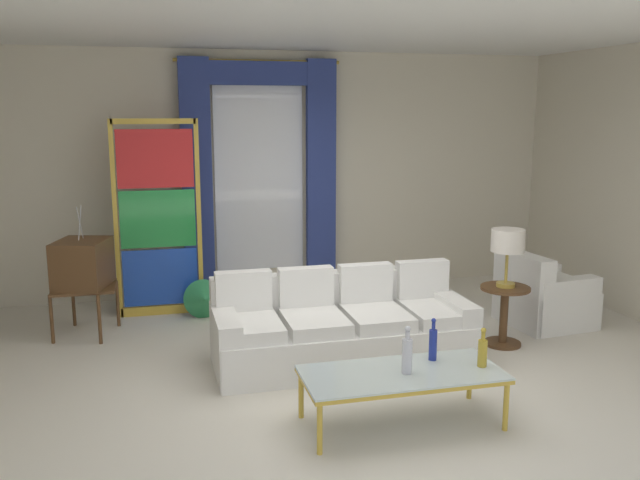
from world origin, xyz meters
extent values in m
plane|color=silver|center=(0.00, 0.00, 0.00)|extent=(16.00, 16.00, 0.00)
cube|color=beige|center=(0.00, 3.06, 1.50)|extent=(8.00, 0.12, 3.00)
cube|color=white|center=(0.00, 0.80, 3.02)|extent=(8.00, 7.60, 0.04)
cube|color=white|center=(-0.22, 2.98, 1.55)|extent=(1.10, 0.02, 2.50)
cylinder|color=gold|center=(-0.22, 2.90, 2.86)|extent=(2.00, 0.04, 0.04)
cube|color=navy|center=(-0.99, 2.88, 1.55)|extent=(0.36, 0.12, 2.70)
cube|color=navy|center=(0.55, 2.88, 1.55)|extent=(0.36, 0.12, 2.70)
cube|color=navy|center=(-0.22, 2.88, 2.72)|extent=(1.80, 0.10, 0.28)
cube|color=white|center=(0.10, 0.32, 0.19)|extent=(2.32, 0.90, 0.38)
cube|color=white|center=(0.10, 0.69, 0.39)|extent=(2.32, 0.20, 0.78)
cube|color=white|center=(1.17, 0.32, 0.28)|extent=(0.20, 0.86, 0.56)
cube|color=white|center=(-0.97, 0.32, 0.28)|extent=(0.20, 0.86, 0.56)
cube|color=white|center=(0.97, 0.27, 0.44)|extent=(0.53, 0.74, 0.12)
cube|color=white|center=(0.97, 0.59, 0.66)|extent=(0.51, 0.14, 0.40)
cube|color=white|center=(0.39, 0.27, 0.44)|extent=(0.53, 0.74, 0.12)
cube|color=white|center=(0.39, 0.59, 0.66)|extent=(0.51, 0.14, 0.40)
cube|color=white|center=(-0.19, 0.27, 0.44)|extent=(0.53, 0.74, 0.12)
cube|color=white|center=(-0.19, 0.59, 0.66)|extent=(0.51, 0.14, 0.40)
cube|color=white|center=(-0.77, 0.27, 0.44)|extent=(0.53, 0.74, 0.12)
cube|color=white|center=(-0.77, 0.59, 0.66)|extent=(0.51, 0.14, 0.40)
cube|color=silver|center=(0.18, -0.95, 0.40)|extent=(1.47, 0.65, 0.02)
cube|color=gold|center=(0.18, -0.64, 0.38)|extent=(1.47, 0.04, 0.03)
cube|color=gold|center=(0.18, -1.25, 0.38)|extent=(1.47, 0.04, 0.03)
cube|color=gold|center=(-0.54, -0.95, 0.38)|extent=(0.04, 0.65, 0.03)
cube|color=gold|center=(0.90, -0.95, 0.38)|extent=(0.04, 0.65, 0.03)
cylinder|color=gold|center=(-0.52, -0.66, 0.19)|extent=(0.04, 0.04, 0.38)
cylinder|color=gold|center=(0.88, -0.66, 0.19)|extent=(0.04, 0.04, 0.38)
cylinder|color=gold|center=(-0.52, -1.23, 0.19)|extent=(0.04, 0.04, 0.38)
cylinder|color=gold|center=(0.88, -1.23, 0.19)|extent=(0.04, 0.04, 0.38)
cylinder|color=silver|center=(0.20, -0.98, 0.54)|extent=(0.07, 0.07, 0.26)
cylinder|color=silver|center=(0.20, -0.98, 0.70)|extent=(0.03, 0.03, 0.06)
sphere|color=silver|center=(0.20, -0.98, 0.75)|extent=(0.04, 0.04, 0.04)
cylinder|color=navy|center=(0.49, -0.78, 0.53)|extent=(0.06, 0.06, 0.24)
cylinder|color=navy|center=(0.49, -0.78, 0.68)|extent=(0.03, 0.03, 0.06)
sphere|color=navy|center=(0.49, -0.78, 0.72)|extent=(0.04, 0.04, 0.04)
cylinder|color=gold|center=(0.79, -1.00, 0.51)|extent=(0.07, 0.07, 0.20)
cylinder|color=gold|center=(0.79, -1.00, 0.64)|extent=(0.03, 0.03, 0.06)
sphere|color=gold|center=(0.79, -1.00, 0.69)|extent=(0.04, 0.04, 0.04)
cube|color=brown|center=(-2.25, 1.76, 0.50)|extent=(0.62, 0.54, 0.03)
cylinder|color=brown|center=(-2.55, 1.55, 0.25)|extent=(0.04, 0.04, 0.50)
cylinder|color=brown|center=(-2.40, 2.09, 0.25)|extent=(0.04, 0.04, 0.50)
cylinder|color=brown|center=(-2.09, 1.42, 0.25)|extent=(0.04, 0.04, 0.50)
cylinder|color=brown|center=(-1.94, 1.96, 0.25)|extent=(0.04, 0.04, 0.50)
cube|color=brown|center=(-2.25, 1.76, 0.76)|extent=(0.61, 0.67, 0.48)
cube|color=black|center=(-2.47, 1.82, 0.78)|extent=(0.12, 0.38, 0.30)
cylinder|color=gold|center=(-2.50, 1.74, 0.59)|extent=(0.02, 0.04, 0.04)
cylinder|color=gold|center=(-2.45, 1.90, 0.59)|extent=(0.02, 0.04, 0.04)
cylinder|color=silver|center=(-2.25, 1.76, 1.18)|extent=(0.04, 0.13, 0.34)
cylinder|color=silver|center=(-2.25, 1.76, 1.18)|extent=(0.04, 0.13, 0.34)
cube|color=white|center=(2.57, 0.90, 0.20)|extent=(0.87, 0.87, 0.40)
cube|color=white|center=(2.57, 0.90, 0.45)|extent=(0.75, 0.75, 0.10)
cube|color=white|center=(2.25, 0.87, 0.40)|extent=(0.28, 0.82, 0.80)
cube|color=white|center=(2.54, 1.22, 0.29)|extent=(0.75, 0.25, 0.58)
cube|color=white|center=(2.60, 0.58, 0.29)|extent=(0.75, 0.25, 0.58)
cube|color=gold|center=(-1.93, 2.28, 1.10)|extent=(0.05, 0.05, 2.20)
cube|color=gold|center=(-1.03, 2.28, 1.10)|extent=(0.05, 0.05, 2.20)
cube|color=gold|center=(-1.48, 2.28, 2.17)|extent=(0.90, 0.05, 0.06)
cube|color=gold|center=(-1.48, 2.28, 0.05)|extent=(0.90, 0.05, 0.10)
cube|color=#1E47B7|center=(-1.48, 2.28, 0.43)|extent=(0.82, 0.02, 0.64)
cube|color=#238E3D|center=(-1.48, 2.28, 1.10)|extent=(0.82, 0.02, 0.64)
cube|color=red|center=(-1.48, 2.28, 1.77)|extent=(0.82, 0.02, 0.64)
cylinder|color=beige|center=(-1.02, 2.12, 0.03)|extent=(0.16, 0.16, 0.06)
ellipsoid|color=#1A4AA5|center=(-1.02, 2.12, 0.14)|extent=(0.18, 0.32, 0.20)
sphere|color=#1A4AA5|center=(-1.02, 2.26, 0.25)|extent=(0.09, 0.09, 0.09)
cone|color=gold|center=(-1.02, 2.32, 0.25)|extent=(0.02, 0.04, 0.02)
cone|color=#329757|center=(-1.02, 1.94, 0.24)|extent=(0.44, 0.40, 0.50)
cylinder|color=brown|center=(1.77, 0.41, 0.58)|extent=(0.48, 0.48, 0.03)
cylinder|color=brown|center=(1.77, 0.41, 0.29)|extent=(0.08, 0.08, 0.55)
cylinder|color=brown|center=(1.77, 0.41, 0.01)|extent=(0.36, 0.36, 0.03)
cylinder|color=#B29338|center=(1.77, 0.41, 0.61)|extent=(0.18, 0.18, 0.04)
cylinder|color=#B29338|center=(1.77, 0.41, 0.81)|extent=(0.03, 0.03, 0.36)
cylinder|color=silver|center=(1.77, 0.41, 1.05)|extent=(0.32, 0.32, 0.22)
camera|label=1|loc=(-1.55, -5.28, 2.29)|focal=37.66mm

